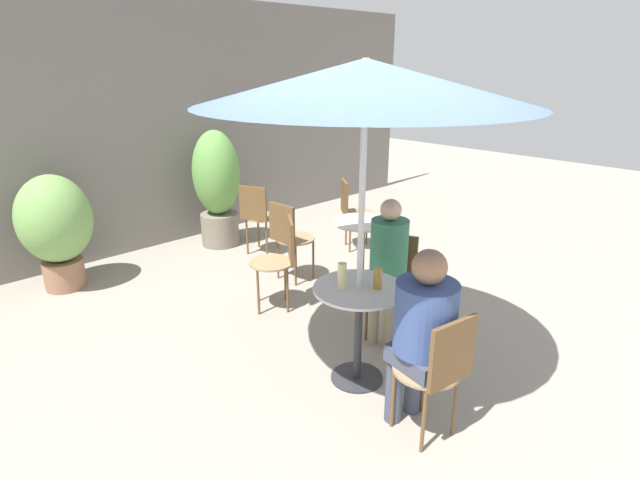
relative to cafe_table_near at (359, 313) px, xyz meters
The scene contains 17 objects.
ground_plane 0.55m from the cafe_table_near, 119.36° to the right, with size 20.00×20.00×0.00m, color gray.
storefront_wall 3.88m from the cafe_table_near, 90.39° to the left, with size 10.00×0.06×3.00m.
cafe_table_near is the anchor object (origin of this frame).
cafe_table_far 1.54m from the cafe_table_near, 40.81° to the left, with size 0.60×0.60×0.75m.
bistro_chair_0 0.77m from the cafe_table_near, 99.77° to the right, with size 0.42×0.44×0.88m.
bistro_chair_1 0.77m from the cafe_table_near, 20.23° to the left, with size 0.46×0.45×0.88m.
bistro_chair_2 1.34m from the cafe_table_near, 74.94° to the left, with size 0.48×0.47×0.88m.
bistro_chair_3 2.75m from the cafe_table_near, 68.15° to the left, with size 0.47×0.45×0.88m.
bistro_chair_4 1.87m from the cafe_table_near, 65.07° to the left, with size 0.42×0.42×0.88m.
bistro_chair_5 2.77m from the cafe_table_near, 43.78° to the left, with size 0.48×0.47×0.88m.
seated_person_0 0.65m from the cafe_table_near, 99.77° to the right, with size 0.38×0.42×1.23m.
seated_person_1 0.65m from the cafe_table_near, 20.23° to the left, with size 0.36×0.34×1.24m.
beer_glass_0 0.31m from the cafe_table_near, 51.50° to the right, with size 0.06×0.06×0.15m.
beer_glass_1 0.32m from the cafe_table_near, 143.43° to the left, with size 0.06×0.06×0.19m.
potted_plant_0 3.36m from the cafe_table_near, 107.69° to the left, with size 0.72×0.72×1.20m.
potted_plant_1 3.33m from the cafe_table_near, 74.43° to the left, with size 0.59×0.59×1.47m.
umbrella 1.58m from the cafe_table_near, 167.47° to the left, with size 2.13×2.13×2.27m.
Camera 1 is at (-2.37, -2.06, 2.25)m, focal length 28.00 mm.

